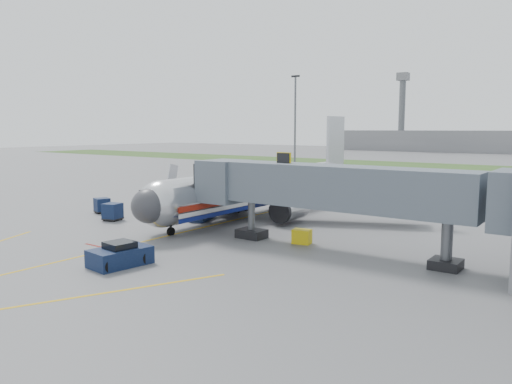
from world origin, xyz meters
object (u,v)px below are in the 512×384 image
Objects in this scene: belt_loader at (203,214)px; airliner at (264,188)px; pushback_tug at (120,255)px; ramp_worker at (153,204)px; baggage_tug at (148,199)px.

airliner is at bearing 67.42° from belt_loader.
ramp_worker is (-13.87, 15.51, 0.21)m from pushback_tug.
belt_loader is at bearing -32.91° from ramp_worker.
airliner is at bearing 17.14° from baggage_tug.
airliner is 11.74m from ramp_worker.
airliner is at bearing 100.48° from pushback_tug.
baggage_tug is (-13.03, -4.02, -1.83)m from airliner.
belt_loader is (-2.66, -6.40, -2.11)m from airliner.
pushback_tug is 20.81m from ramp_worker.
baggage_tug is 0.66× the size of belt_loader.
ramp_worker is at bearing -33.37° from baggage_tug.
baggage_tug is at bearing 116.10° from ramp_worker.
ramp_worker is at bearing 177.61° from belt_loader.
ramp_worker is at bearing -148.29° from airliner.
ramp_worker is (3.16, -2.08, 0.03)m from baggage_tug.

